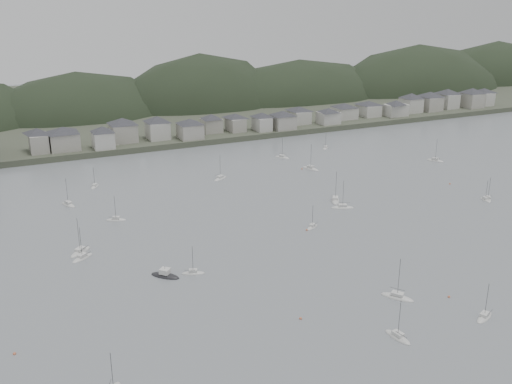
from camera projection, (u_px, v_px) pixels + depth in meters
ground at (380, 299)px, 148.08m from camera, size 900.00×900.00×0.00m
far_shore_land at (122, 106)px, 400.25m from camera, size 900.00×250.00×3.00m
forested_ridge at (139, 131)px, 384.39m from camera, size 851.55×103.94×102.57m
waterfront_town at (255, 119)px, 322.71m from camera, size 451.48×28.46×12.92m
moored_fleet at (270, 222)px, 198.17m from camera, size 267.72×176.61×13.08m
motor_launch_far at (165, 276)px, 159.75m from camera, size 8.29×8.47×4.07m
mooring_buoys at (322, 240)px, 183.59m from camera, size 172.43×118.94×0.70m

